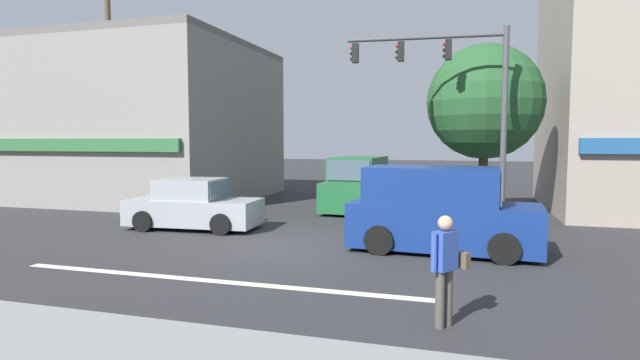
# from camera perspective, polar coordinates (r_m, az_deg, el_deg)

# --- Properties ---
(ground_plane) EXTENTS (120.00, 120.00, 0.00)m
(ground_plane) POSITION_cam_1_polar(r_m,az_deg,el_deg) (13.33, -4.68, -7.47)
(ground_plane) COLOR #2B2B2D
(lane_marking_stripe) EXTENTS (9.00, 0.24, 0.01)m
(lane_marking_stripe) POSITION_cam_1_polar(r_m,az_deg,el_deg) (10.24, -11.92, -11.22)
(lane_marking_stripe) COLOR silver
(lane_marking_stripe) RESTS_ON ground
(building_left_block) EXTENTS (12.62, 9.93, 7.28)m
(building_left_block) POSITION_cam_1_polar(r_m,az_deg,el_deg) (26.41, -21.06, 6.11)
(building_left_block) COLOR gray
(building_left_block) RESTS_ON ground
(street_tree) EXTENTS (4.05, 4.05, 6.16)m
(street_tree) POSITION_cam_1_polar(r_m,az_deg,el_deg) (18.79, 18.32, 8.44)
(street_tree) COLOR #4C3823
(street_tree) RESTS_ON ground
(utility_pole_near_left) EXTENTS (1.40, 0.22, 8.91)m
(utility_pole_near_left) POSITION_cam_1_polar(r_m,az_deg,el_deg) (21.42, -22.85, 9.09)
(utility_pole_near_left) COLOR brown
(utility_pole_near_left) RESTS_ON ground
(traffic_light_mast) EXTENTS (4.88, 0.56, 6.20)m
(traffic_light_mast) POSITION_cam_1_polar(r_m,az_deg,el_deg) (16.15, 15.72, 9.80)
(traffic_light_mast) COLOR #47474C
(traffic_light_mast) RESTS_ON ground
(van_crossing_center) EXTENTS (4.70, 2.24, 2.11)m
(van_crossing_center) POSITION_cam_1_polar(r_m,az_deg,el_deg) (12.82, 13.53, -3.50)
(van_crossing_center) COLOR navy
(van_crossing_center) RESTS_ON ground
(van_approaching_near) EXTENTS (2.16, 4.66, 2.11)m
(van_approaching_near) POSITION_cam_1_polar(r_m,az_deg,el_deg) (20.11, 4.29, -0.52)
(van_approaching_near) COLOR #1E6033
(van_approaching_near) RESTS_ON ground
(sedan_waiting_far) EXTENTS (4.20, 2.09, 1.58)m
(sedan_waiting_far) POSITION_cam_1_polar(r_m,az_deg,el_deg) (16.19, -14.26, -2.92)
(sedan_waiting_far) COLOR #999EA3
(sedan_waiting_far) RESTS_ON ground
(pedestrian_foreground_with_bag) EXTENTS (0.57, 0.60, 1.67)m
(pedestrian_foreground_with_bag) POSITION_cam_1_polar(r_m,az_deg,el_deg) (7.69, 14.18, -9.25)
(pedestrian_foreground_with_bag) COLOR #4C4742
(pedestrian_foreground_with_bag) RESTS_ON ground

